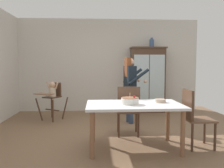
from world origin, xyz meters
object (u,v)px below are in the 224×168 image
Objects in this scene: china_cabinet at (148,79)px; ceramic_vase at (152,43)px; high_chair_with_toddler at (52,94)px; serving_bowl at (160,101)px; adult_person at (130,82)px; dining_chair_right_end at (193,114)px; dining_chair_far_side at (128,107)px; birthday_cake at (130,101)px; dining_table at (134,109)px.

china_cabinet is 6.93× the size of ceramic_vase.
high_chair_with_toddler reaches higher than serving_bowl.
adult_person reaches higher than dining_chair_right_end.
dining_chair_far_side is (-0.18, -1.04, -0.41)m from adult_person.
adult_person is 1.95m from dining_chair_right_end.
serving_bowl is (-0.52, -2.93, -1.22)m from ceramic_vase.
china_cabinet reaches higher than dining_chair_right_end.
ceramic_vase is 3.46m from birthday_cake.
ceramic_vase reaches higher than dining_table.
china_cabinet reaches higher than dining_table.
serving_bowl is 0.77m from dining_chair_far_side.
high_chair_with_toddler is 0.62× the size of adult_person.
dining_table is (1.71, -2.13, -0.01)m from high_chair_with_toddler.
ceramic_vase is at bearing -109.44° from dining_chair_far_side.
dining_table is at bearing 26.99° from birthday_cake.
serving_bowl is (0.46, 0.11, 0.12)m from dining_table.
ceramic_vase is 3.21m from serving_bowl.
china_cabinet is at bearing -178.01° from ceramic_vase.
high_chair_with_toddler is 5.28× the size of serving_bowl.
dining_chair_far_side is (0.07, 0.72, -0.24)m from birthday_cake.
birthday_cake is (1.63, -2.16, 0.14)m from high_chair_with_toddler.
dining_table is 0.69m from dining_chair_far_side.
china_cabinet is 1.95× the size of dining_chair_far_side.
adult_person reaches higher than high_chair_with_toddler.
china_cabinet is at bearing 72.94° from birthday_cake.
china_cabinet is at bearing 74.02° from dining_table.
serving_bowl is at bearing -98.00° from china_cabinet.
adult_person reaches higher than birthday_cake.
serving_bowl is at bearing 131.84° from dining_chair_far_side.
adult_person is 8.50× the size of serving_bowl.
adult_person is 5.47× the size of birthday_cake.
adult_person is at bearing -117.89° from china_cabinet.
dining_table is 8.50× the size of serving_bowl.
china_cabinet is 3.17m from dining_table.
birthday_cake is 0.77m from dining_chair_far_side.
ceramic_vase is at bearing -43.24° from adult_person.
ceramic_vase reaches higher than serving_bowl.
dining_chair_right_end reaches higher than serving_bowl.
dining_chair_right_end is (0.52, -0.11, -0.21)m from serving_bowl.
dining_chair_right_end is (0.80, -1.73, -0.41)m from adult_person.
dining_chair_right_end reaches higher than dining_table.
dining_chair_right_end is (0.11, -3.04, -0.39)m from china_cabinet.
high_chair_with_toddler is at bearing -161.21° from ceramic_vase.
ceramic_vase is 0.28× the size of dining_chair_right_end.
china_cabinet is 1.97× the size of high_chair_with_toddler.
dining_table is at bearing 89.72° from dining_chair_right_end.
dining_table is 0.49m from serving_bowl.
dining_chair_right_end is at bearing -87.89° from china_cabinet.
high_chair_with_toddler is 0.99× the size of dining_chair_far_side.
dining_table is (-0.18, -1.73, -0.32)m from adult_person.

